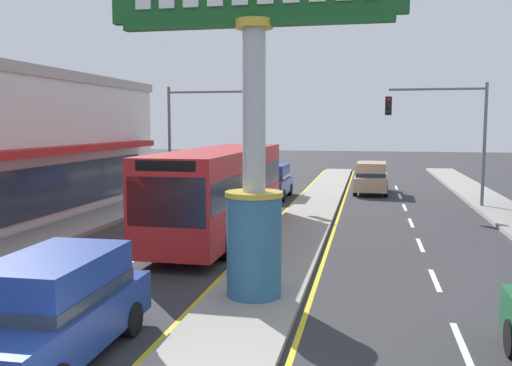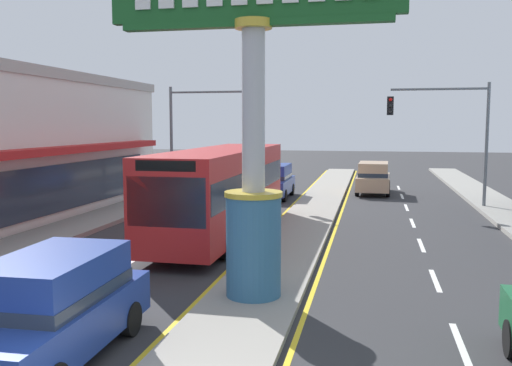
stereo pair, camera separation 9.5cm
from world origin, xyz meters
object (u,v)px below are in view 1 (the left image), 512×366
Objects in this scene: traffic_light_right_side at (447,123)px; bus_near_right_lane at (221,187)px; suv_near_left_lane at (371,177)px; suv_far_left_oncoming at (53,307)px; traffic_light_left_side at (200,123)px; suv_far_right_lane at (271,181)px; district_sign at (254,137)px.

traffic_light_right_side is 0.55× the size of bus_near_right_lane.
suv_far_left_oncoming is (-5.56, -25.19, 0.00)m from suv_near_left_lane.
bus_near_right_lane reaches higher than suv_near_left_lane.
traffic_light_left_side is at bearing -150.98° from suv_near_left_lane.
suv_far_right_lane and suv_far_left_oncoming have the same top height.
traffic_light_right_side reaches higher than bus_near_right_lane.
bus_near_right_lane is 2.42× the size of suv_far_left_oncoming.
district_sign is 21.59m from suv_near_left_lane.
suv_far_right_lane is 22.09m from suv_far_left_oncoming.
suv_far_right_lane is at bearing -150.88° from suv_near_left_lane.
traffic_light_left_side is 20.70m from suv_far_left_oncoming.
bus_near_right_lane is (-9.15, -8.87, -2.38)m from traffic_light_right_side.
bus_near_right_lane is (3.59, -8.92, -2.38)m from traffic_light_left_side.
bus_near_right_lane reaches higher than suv_far_right_lane.
suv_far_right_lane is (-0.00, 10.89, -0.88)m from bus_near_right_lane.
suv_far_right_lane is (-2.78, 18.11, -2.92)m from district_sign.
traffic_light_left_side is 1.33× the size of suv_near_left_lane.
suv_far_right_lane and suv_near_left_lane have the same top height.
suv_far_left_oncoming is (-0.00, -22.09, 0.00)m from suv_far_right_lane.
district_sign reaches higher than traffic_light_right_side.
suv_near_left_lane is at bearing 125.02° from traffic_light_right_side.
traffic_light_left_side is at bearing 111.53° from district_sign.
suv_near_left_lane and suv_far_left_oncoming have the same top height.
district_sign is 17.35m from traffic_light_left_side.
traffic_light_right_side is 22.30m from suv_far_left_oncoming.
suv_near_left_lane is at bearing 29.12° from suv_far_right_lane.
traffic_light_right_side is 9.92m from suv_far_right_lane.
traffic_light_right_side reaches higher than suv_far_left_oncoming.
traffic_light_left_side is 12.73m from traffic_light_right_side.
traffic_light_left_side is at bearing -151.15° from suv_far_right_lane.
traffic_light_right_side is 1.34× the size of suv_far_left_oncoming.
suv_far_right_lane is 6.37m from suv_near_left_lane.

